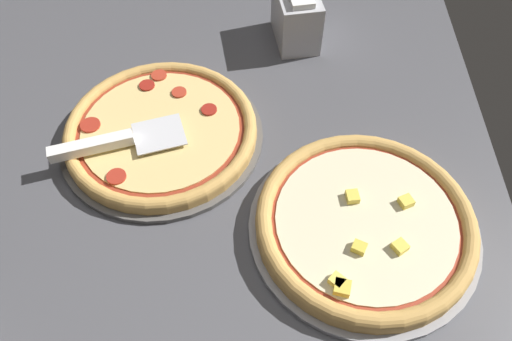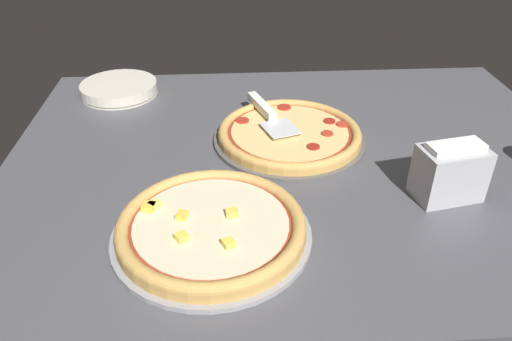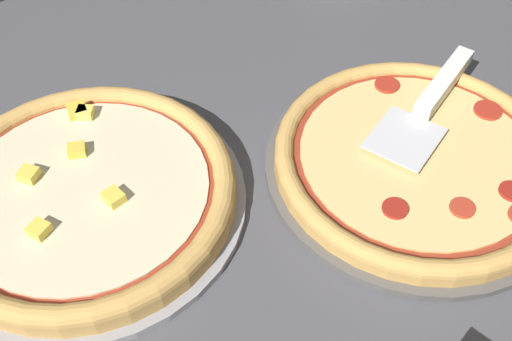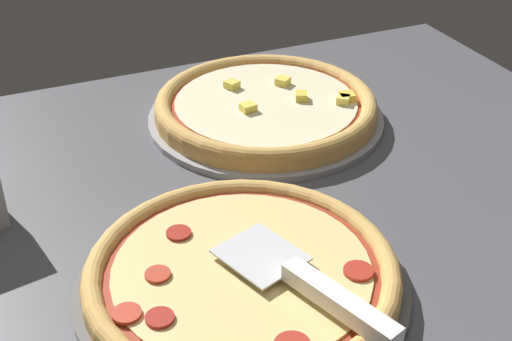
# 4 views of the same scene
# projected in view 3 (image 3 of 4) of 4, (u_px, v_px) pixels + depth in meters

# --- Properties ---
(ground_plane) EXTENTS (1.36, 1.05, 0.04)m
(ground_plane) POSITION_uv_depth(u_px,v_px,m) (375.00, 215.00, 0.71)
(ground_plane) COLOR #4C4C51
(pizza_pan_front) EXTENTS (0.37, 0.37, 0.01)m
(pizza_pan_front) POSITION_uv_depth(u_px,v_px,m) (414.00, 167.00, 0.73)
(pizza_pan_front) COLOR #565451
(pizza_pan_front) RESTS_ON ground_plane
(pizza_front) EXTENTS (0.35, 0.35, 0.03)m
(pizza_front) POSITION_uv_depth(u_px,v_px,m) (417.00, 157.00, 0.72)
(pizza_front) COLOR tan
(pizza_front) RESTS_ON pizza_pan_front
(pizza_pan_back) EXTENTS (0.37, 0.37, 0.01)m
(pizza_pan_back) POSITION_uv_depth(u_px,v_px,m) (89.00, 203.00, 0.70)
(pizza_pan_back) COLOR #939399
(pizza_pan_back) RESTS_ON ground_plane
(pizza_back) EXTENTS (0.34, 0.34, 0.04)m
(pizza_back) POSITION_uv_depth(u_px,v_px,m) (85.00, 191.00, 0.68)
(pizza_back) COLOR tan
(pizza_back) RESTS_ON pizza_pan_back
(serving_spatula) EXTENTS (0.12, 0.23, 0.02)m
(serving_spatula) POSITION_uv_depth(u_px,v_px,m) (437.00, 92.00, 0.77)
(serving_spatula) COLOR silver
(serving_spatula) RESTS_ON pizza_front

